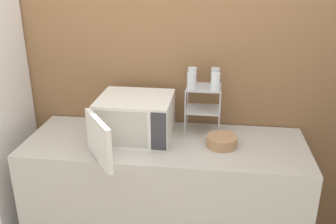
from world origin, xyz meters
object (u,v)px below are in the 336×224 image
at_px(glass_back_right, 215,76).
at_px(glass_front_right, 215,82).
at_px(microwave, 134,118).
at_px(bowl, 222,141).
at_px(dish_rack, 203,100).
at_px(glass_front_left, 192,81).
at_px(glass_back_left, 192,76).

distance_m(glass_back_right, glass_front_right, 0.13).
relative_size(microwave, glass_back_right, 6.55).
bearing_deg(bowl, glass_front_right, 111.62).
height_order(dish_rack, glass_front_left, glass_front_left).
bearing_deg(microwave, glass_back_left, 30.52).
bearing_deg(glass_front_left, dish_rack, 38.81).
distance_m(glass_front_left, glass_back_right, 0.20).
bearing_deg(microwave, glass_front_right, 9.79).
xyz_separation_m(microwave, bowl, (0.59, -0.06, -0.11)).
relative_size(glass_front_left, glass_back_right, 1.00).
relative_size(dish_rack, glass_back_right, 2.92).
distance_m(glass_back_right, bowl, 0.46).
bearing_deg(glass_front_right, bowl, -68.38).
relative_size(dish_rack, glass_front_right, 2.92).
height_order(glass_front_left, glass_front_right, same).
xyz_separation_m(dish_rack, glass_back_left, (-0.08, 0.06, 0.15)).
bearing_deg(microwave, dish_rack, 19.40).
bearing_deg(microwave, bowl, -5.40).
xyz_separation_m(dish_rack, glass_front_left, (-0.08, -0.06, 0.15)).
bearing_deg(glass_front_right, glass_back_left, 141.94).
bearing_deg(glass_front_left, glass_front_right, -1.63).
bearing_deg(glass_front_right, glass_front_left, 178.37).
bearing_deg(bowl, glass_back_left, 128.76).
xyz_separation_m(dish_rack, glass_back_right, (0.07, 0.07, 0.15)).
height_order(glass_front_left, glass_back_left, same).
distance_m(microwave, glass_front_left, 0.46).
xyz_separation_m(glass_back_right, glass_back_left, (-0.16, -0.01, 0.00)).
bearing_deg(glass_back_left, glass_front_right, -38.06).
height_order(microwave, dish_rack, dish_rack).
bearing_deg(glass_back_left, dish_rack, -34.84).
relative_size(glass_front_left, bowl, 0.58).
bearing_deg(bowl, glass_back_right, 102.31).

